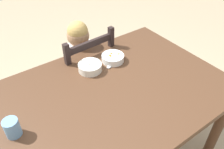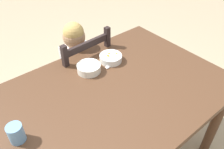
# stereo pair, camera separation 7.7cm
# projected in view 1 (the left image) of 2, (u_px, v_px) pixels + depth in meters

# --- Properties ---
(dining_table) EXTENTS (1.40, 1.00, 0.76)m
(dining_table) POSITION_uv_depth(u_px,v_px,m) (114.00, 101.00, 1.48)
(dining_table) COLOR #513421
(dining_table) RESTS_ON ground
(dining_chair) EXTENTS (0.44, 0.44, 0.92)m
(dining_chair) POSITION_uv_depth(u_px,v_px,m) (84.00, 77.00, 2.00)
(dining_chair) COLOR black
(dining_chair) RESTS_ON ground
(child_figure) EXTENTS (0.32, 0.31, 0.96)m
(child_figure) POSITION_uv_depth(u_px,v_px,m) (82.00, 60.00, 1.87)
(child_figure) COLOR silver
(child_figure) RESTS_ON ground
(bowl_of_peas) EXTENTS (0.16, 0.16, 0.05)m
(bowl_of_peas) POSITION_uv_depth(u_px,v_px,m) (90.00, 67.00, 1.55)
(bowl_of_peas) COLOR white
(bowl_of_peas) RESTS_ON dining_table
(bowl_of_carrots) EXTENTS (0.16, 0.16, 0.05)m
(bowl_of_carrots) POSITION_uv_depth(u_px,v_px,m) (113.00, 58.00, 1.64)
(bowl_of_carrots) COLOR white
(bowl_of_carrots) RESTS_ON dining_table
(spoon) EXTENTS (0.13, 0.09, 0.01)m
(spoon) POSITION_uv_depth(u_px,v_px,m) (110.00, 65.00, 1.61)
(spoon) COLOR silver
(spoon) RESTS_ON dining_table
(drinking_cup) EXTENTS (0.08, 0.08, 0.10)m
(drinking_cup) POSITION_uv_depth(u_px,v_px,m) (12.00, 128.00, 1.13)
(drinking_cup) COLOR #6CA1D1
(drinking_cup) RESTS_ON dining_table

